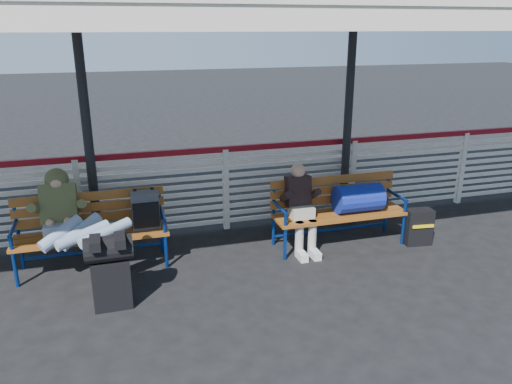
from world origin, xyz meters
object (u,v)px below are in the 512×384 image
object	(u,v)px
luggage_stack	(111,269)
suitcase_side	(418,227)
bench_right	(349,201)
traveler_man	(76,226)
companion_person	(301,207)
bench_left	(109,220)

from	to	relation	value
luggage_stack	suitcase_side	distance (m)	4.06
bench_right	traveler_man	world-z (taller)	traveler_man
luggage_stack	traveler_man	size ratio (longest dim) A/B	0.49
bench_right	traveler_man	size ratio (longest dim) A/B	1.10
luggage_stack	bench_right	world-z (taller)	bench_right
companion_person	suitcase_side	world-z (taller)	companion_person
luggage_stack	bench_right	distance (m)	3.22
bench_left	suitcase_side	xyz separation A→B (m)	(4.01, -0.54, -0.35)
bench_left	traveler_man	distance (m)	0.50
bench_right	companion_person	xyz separation A→B (m)	(-0.69, -0.00, -0.01)
traveler_man	companion_person	distance (m)	2.77
luggage_stack	traveler_man	world-z (taller)	traveler_man
bench_left	companion_person	bearing A→B (deg)	-5.67
bench_left	suitcase_side	size ratio (longest dim) A/B	3.62
bench_left	companion_person	size ratio (longest dim) A/B	1.57
suitcase_side	bench_right	bearing A→B (deg)	168.55
luggage_stack	companion_person	distance (m)	2.55
traveler_man	companion_person	world-z (taller)	traveler_man
bench_left	bench_right	size ratio (longest dim) A/B	1.00
bench_left	traveler_man	world-z (taller)	traveler_man
companion_person	suitcase_side	bearing A→B (deg)	-10.54
luggage_stack	suitcase_side	world-z (taller)	luggage_stack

